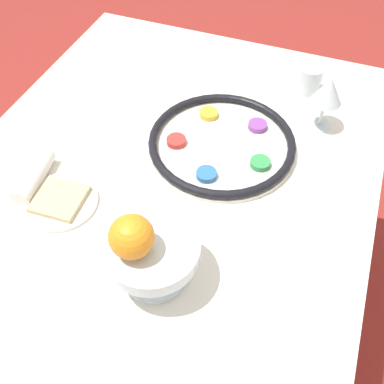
# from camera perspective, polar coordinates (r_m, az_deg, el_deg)

# --- Properties ---
(ground_plane) EXTENTS (8.00, 8.00, 0.00)m
(ground_plane) POSITION_cam_1_polar(r_m,az_deg,el_deg) (1.66, -2.05, -14.90)
(ground_plane) COLOR maroon
(dining_table) EXTENTS (1.15, 0.93, 0.75)m
(dining_table) POSITION_cam_1_polar(r_m,az_deg,el_deg) (1.33, -2.49, -8.04)
(dining_table) COLOR silver
(dining_table) RESTS_ON ground_plane
(seder_plate) EXTENTS (0.35, 0.35, 0.03)m
(seder_plate) POSITION_cam_1_polar(r_m,az_deg,el_deg) (1.07, 3.80, 6.23)
(seder_plate) COLOR silver
(seder_plate) RESTS_ON dining_table
(wine_glass) EXTENTS (0.07, 0.07, 0.14)m
(wine_glass) POSITION_cam_1_polar(r_m,az_deg,el_deg) (1.12, 16.92, 12.10)
(wine_glass) COLOR silver
(wine_glass) RESTS_ON dining_table
(fruit_stand) EXTENTS (0.17, 0.17, 0.11)m
(fruit_stand) POSITION_cam_1_polar(r_m,az_deg,el_deg) (0.80, -5.09, -7.69)
(fruit_stand) COLOR silver
(fruit_stand) RESTS_ON dining_table
(orange_fruit) EXTENTS (0.08, 0.08, 0.08)m
(orange_fruit) POSITION_cam_1_polar(r_m,az_deg,el_deg) (0.74, -7.69, -5.65)
(orange_fruit) COLOR orange
(orange_fruit) RESTS_ON fruit_stand
(bread_plate) EXTENTS (0.16, 0.16, 0.02)m
(bread_plate) POSITION_cam_1_polar(r_m,az_deg,el_deg) (1.00, -16.38, -1.05)
(bread_plate) COLOR silver
(bread_plate) RESTS_ON dining_table
(napkin_roll) EXTENTS (0.15, 0.06, 0.04)m
(napkin_roll) POSITION_cam_1_polar(r_m,az_deg,el_deg) (1.04, -19.49, 1.94)
(napkin_roll) COLOR white
(napkin_roll) RESTS_ON dining_table
(cup_near) EXTENTS (0.07, 0.07, 0.07)m
(cup_near) POSITION_cam_1_polar(r_m,az_deg,el_deg) (1.26, 14.66, 13.71)
(cup_near) COLOR silver
(cup_near) RESTS_ON dining_table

